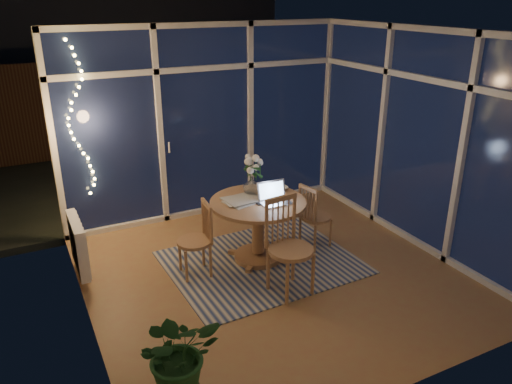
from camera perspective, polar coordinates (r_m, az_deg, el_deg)
floor at (r=5.69m, az=2.12°, el=-9.29°), size 4.00×4.00×0.00m
ceiling at (r=4.88m, az=2.56°, el=17.85°), size 4.00×4.00×0.00m
wall_back at (r=6.89m, az=-5.82°, el=7.95°), size 4.00×0.04×2.60m
wall_front at (r=3.66m, az=17.71°, el=-5.86°), size 4.00×0.04×2.60m
wall_left at (r=4.57m, az=-20.20°, el=-0.56°), size 0.04×4.00×2.60m
wall_right at (r=6.32m, az=18.50°, el=5.66°), size 0.04×4.00×2.60m
window_wall_back at (r=6.85m, az=-5.70°, el=7.88°), size 4.00×0.10×2.60m
window_wall_right at (r=6.29m, az=18.23°, el=5.62°), size 0.10×4.00×2.60m
radiator at (r=5.76m, az=-19.68°, el=-5.70°), size 0.10×0.70×0.58m
fairy_lights at (r=6.33m, az=-19.66°, el=7.67°), size 0.24×0.10×1.85m
garden_patio at (r=10.14m, az=-9.07°, el=4.33°), size 12.00×6.00×0.10m
garden_fence at (r=10.24m, az=-12.97°, el=9.78°), size 11.00×0.08×1.80m
neighbour_roof at (r=13.05m, az=-15.63°, el=17.81°), size 7.00×3.00×2.20m
garden_shrubs at (r=8.20m, az=-14.41°, el=3.45°), size 0.90×0.90×0.90m
rug at (r=5.89m, az=0.66°, el=-8.03°), size 2.17×1.76×0.01m
dining_table at (r=5.79m, az=0.22°, el=-4.44°), size 1.13×1.13×0.75m
chair_left at (r=5.50m, az=-7.08°, el=-5.45°), size 0.43×0.43×0.86m
chair_right at (r=6.11m, az=6.88°, el=-2.67°), size 0.46×0.46×0.84m
chair_front at (r=5.11m, az=4.03°, el=-6.40°), size 0.54×0.54×1.05m
laptop at (r=5.53m, az=2.30°, el=-0.14°), size 0.35×0.30×0.25m
flower_vase at (r=5.80m, az=-0.50°, el=0.74°), size 0.21×0.21×0.21m
bowl at (r=5.96m, az=2.88°, el=0.44°), size 0.16×0.16×0.04m
newspapers at (r=5.65m, az=-1.54°, el=-0.86°), size 0.41×0.32×0.02m
phone at (r=5.56m, az=0.67°, el=-1.32°), size 0.12×0.06×0.01m
potted_plant at (r=3.94m, az=-8.66°, el=-18.96°), size 0.54×0.47×0.76m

